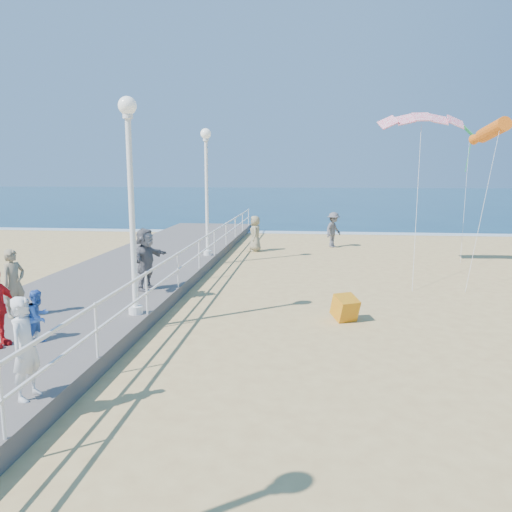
# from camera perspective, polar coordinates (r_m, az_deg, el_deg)

# --- Properties ---
(ground) EXTENTS (160.00, 160.00, 0.00)m
(ground) POSITION_cam_1_polar(r_m,az_deg,el_deg) (12.51, 10.59, -9.00)
(ground) COLOR tan
(ground) RESTS_ON ground
(ocean) EXTENTS (160.00, 90.00, 0.05)m
(ocean) POSITION_cam_1_polar(r_m,az_deg,el_deg) (76.93, 6.96, 6.65)
(ocean) COLOR #0C3049
(ocean) RESTS_ON ground
(surf_line) EXTENTS (160.00, 1.20, 0.04)m
(surf_line) POSITION_cam_1_polar(r_m,az_deg,el_deg) (32.58, 7.90, 2.63)
(surf_line) COLOR white
(surf_line) RESTS_ON ground
(boardwalk) EXTENTS (5.00, 44.00, 0.40)m
(boardwalk) POSITION_cam_1_polar(r_m,az_deg,el_deg) (14.01, -21.89, -6.66)
(boardwalk) COLOR slate
(boardwalk) RESTS_ON ground
(railing) EXTENTS (0.05, 42.00, 0.55)m
(railing) POSITION_cam_1_polar(r_m,az_deg,el_deg) (12.79, -12.43, -2.84)
(railing) COLOR white
(railing) RESTS_ON boardwalk
(lamp_post_mid) EXTENTS (0.44, 0.44, 5.32)m
(lamp_post_mid) POSITION_cam_1_polar(r_m,az_deg,el_deg) (12.60, -14.14, 7.98)
(lamp_post_mid) COLOR white
(lamp_post_mid) RESTS_ON boardwalk
(lamp_post_far) EXTENTS (0.44, 0.44, 5.32)m
(lamp_post_far) POSITION_cam_1_polar(r_m,az_deg,el_deg) (21.27, -5.68, 8.79)
(lamp_post_far) COLOR white
(lamp_post_far) RESTS_ON boardwalk
(woman_holding_toddler) EXTENTS (0.48, 0.66, 1.66)m
(woman_holding_toddler) POSITION_cam_1_polar(r_m,az_deg,el_deg) (8.74, -24.77, -9.52)
(woman_holding_toddler) COLOR silver
(woman_holding_toddler) RESTS_ON boardwalk
(toddler_held) EXTENTS (0.40, 0.48, 0.89)m
(toddler_held) POSITION_cam_1_polar(r_m,az_deg,el_deg) (8.66, -23.62, -6.41)
(toddler_held) COLOR blue
(toddler_held) RESTS_ON boardwalk
(spectator_5) EXTENTS (0.90, 1.83, 1.89)m
(spectator_5) POSITION_cam_1_polar(r_m,az_deg,el_deg) (15.47, -12.48, -0.33)
(spectator_5) COLOR slate
(spectator_5) RESTS_ON boardwalk
(spectator_6) EXTENTS (0.58, 0.72, 1.69)m
(spectator_6) POSITION_cam_1_polar(r_m,az_deg,el_deg) (13.66, -25.93, -2.81)
(spectator_6) COLOR gray
(spectator_6) RESTS_ON boardwalk
(beach_walker_a) EXTENTS (1.24, 1.37, 1.85)m
(beach_walker_a) POSITION_cam_1_polar(r_m,az_deg,el_deg) (26.58, 8.84, 2.98)
(beach_walker_a) COLOR #58575C
(beach_walker_a) RESTS_ON ground
(beach_walker_c) EXTENTS (0.69, 0.95, 1.79)m
(beach_walker_c) POSITION_cam_1_polar(r_m,az_deg,el_deg) (24.88, -0.09, 2.57)
(beach_walker_c) COLOR gray
(beach_walker_c) RESTS_ON ground
(box_kite) EXTENTS (0.81, 0.88, 0.74)m
(box_kite) POSITION_cam_1_polar(r_m,az_deg,el_deg) (13.62, 10.14, -6.11)
(box_kite) COLOR #C34C0B
(box_kite) RESTS_ON ground
(kite_parafoil) EXTENTS (3.35, 0.94, 0.65)m
(kite_parafoil) POSITION_cam_1_polar(r_m,az_deg,el_deg) (21.32, 18.41, 14.86)
(kite_parafoil) COLOR #E41A47
(kite_windsock) EXTENTS (1.04, 2.87, 1.12)m
(kite_windsock) POSITION_cam_1_polar(r_m,az_deg,el_deg) (21.86, 25.48, 12.87)
(kite_windsock) COLOR #D65C12
(kite_diamond_green) EXTENTS (1.17, 1.44, 0.91)m
(kite_diamond_green) POSITION_cam_1_polar(r_m,az_deg,el_deg) (28.35, 23.26, 12.79)
(kite_diamond_green) COLOR green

